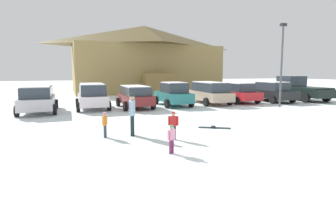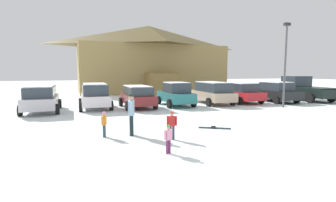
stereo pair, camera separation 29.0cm
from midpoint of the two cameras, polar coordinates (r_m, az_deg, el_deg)
ground at (r=7.46m, az=25.72°, el=-13.98°), size 160.00×160.00×0.00m
ski_lodge at (r=34.81m, az=-5.35°, el=9.20°), size 18.51×12.12×8.48m
parked_silver_wagon at (r=18.32m, az=-26.86°, el=0.59°), size 2.25×4.70×1.67m
parked_white_suv at (r=18.65m, az=-16.61°, el=1.18°), size 2.14×4.09×1.74m
parked_maroon_van at (r=18.57m, az=-7.67°, el=1.12°), size 2.17×4.10×1.57m
parked_teal_hatchback at (r=19.64m, az=0.72°, el=1.54°), size 2.07×4.07×1.78m
parked_beige_suv at (r=21.12m, az=8.62°, el=1.96°), size 2.33×4.75×1.75m
parked_red_sedan at (r=22.52m, az=14.62°, el=1.82°), size 2.27×4.23×1.65m
parked_black_sedan at (r=24.11m, az=21.17°, el=1.95°), size 2.29×4.84×1.71m
pickup_truck at (r=26.60m, az=26.22°, el=2.39°), size 2.73×5.89×2.15m
skier_child_in_orange_jacket at (r=10.39m, az=-14.35°, el=-4.71°), size 0.22×0.35×0.99m
skier_adult_in_blue_parka at (r=10.43m, az=-8.60°, el=-2.41°), size 0.32×0.61×1.67m
skier_child_in_red_jacket at (r=9.79m, az=0.31°, el=-4.99°), size 0.36×0.25×1.05m
skier_child_in_pink_snowsuit at (r=8.12m, az=-0.27°, el=-7.98°), size 0.30×0.21×0.89m
pair_of_skis at (r=12.01m, az=9.33°, el=-5.73°), size 1.38×0.99×0.08m
lamp_post at (r=20.42m, az=23.13°, el=8.04°), size 0.44×0.24×5.91m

